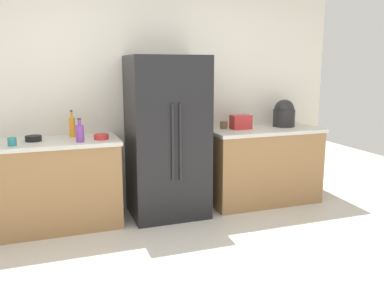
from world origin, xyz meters
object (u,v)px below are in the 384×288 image
Objects in this scene: bottle_b at (72,127)px; bowl_a at (101,137)px; cup_b at (12,142)px; refrigerator at (167,137)px; toaster at (241,122)px; bowl_b at (33,138)px; rice_cooker at (284,114)px; bottle_a at (80,133)px; cup_a at (224,125)px.

bottle_b is 0.36m from bowl_a.
refrigerator is at bearing 5.03° from cup_b.
bottle_b reaches higher than toaster.
toaster is at bearing 0.84° from bowl_b.
rice_cooker reaches higher than bottle_a.
bottle_b is 1.80× the size of bowl_b.
bowl_a is (-2.21, -0.16, -0.13)m from rice_cooker.
cup_b is at bearing -174.90° from toaster.
refrigerator is at bearing 8.70° from bottle_a.
bowl_b is (-0.64, 0.12, 0.00)m from bowl_a.
cup_b is at bearing -133.79° from bowl_b.
rice_cooker is at bearing 3.43° from refrigerator.
bottle_b is (-0.05, 0.30, 0.02)m from bottle_a.
rice_cooker reaches higher than bottle_b.
toaster is at bearing 6.96° from bottle_a.
cup_b is 0.51× the size of bowl_b.
toaster is 0.20m from cup_a.
refrigerator reaches higher than cup_b.
bowl_a is (0.21, 0.07, -0.06)m from bottle_a.
cup_a is 0.60× the size of bowl_a.
refrigerator is 22.03× the size of cup_b.
rice_cooker reaches higher than toaster.
rice_cooker is at bearing 0.79° from bowl_b.
refrigerator is at bearing -167.31° from cup_a.
bottle_a is at bearing -173.04° from toaster.
toaster is at bearing 5.10° from cup_b.
refrigerator is 11.15× the size of bowl_b.
bottle_a reaches higher than cup_a.
rice_cooker is 0.77m from cup_a.
refrigerator is 1.34m from bowl_b.
toaster is 0.99× the size of bottle_a.
refrigerator is at bearing 5.30° from bowl_a.
bottle_a is 0.61m from cup_b.
rice_cooker reaches higher than bowl_b.
refrigerator is 0.76m from cup_a.
rice_cooker reaches higher than bowl_a.
bottle_a is 0.83× the size of bottle_b.
bowl_b is at bearing -179.16° from toaster.
bowl_a is 0.95× the size of bowl_b.
bowl_a is at bearing -10.31° from bowl_b.
toaster is 1.63m from bowl_a.
toaster is 2.45m from cup_b.
bottle_a is at bearing -79.92° from bottle_b.
refrigerator reaches higher than bottle_b.
bottle_b reaches higher than bowl_b.
bottle_a is 0.23m from bowl_a.
cup_b is (-2.44, -0.22, -0.04)m from toaster.
cup_a is (1.65, 0.31, -0.04)m from bottle_a.
bottle_b is 0.40m from bowl_b.
bottle_a is (-0.91, -0.14, 0.12)m from refrigerator.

